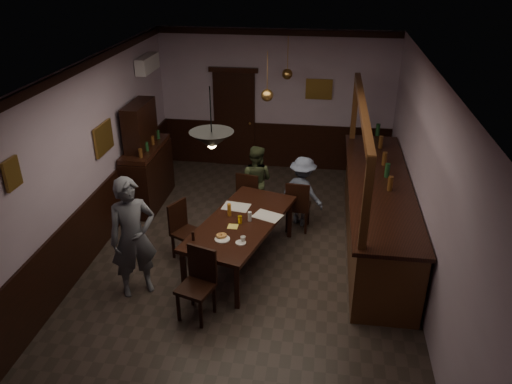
% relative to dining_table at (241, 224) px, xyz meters
% --- Properties ---
extents(room, '(5.01, 8.01, 3.01)m').
position_rel_dining_table_xyz_m(room, '(0.11, -0.11, 0.81)').
color(room, '#2D2621').
rests_on(room, ground).
extents(dining_table, '(1.56, 2.39, 0.75)m').
position_rel_dining_table_xyz_m(dining_table, '(0.00, 0.00, 0.00)').
color(dining_table, black).
rests_on(dining_table, ground).
extents(chair_far_left, '(0.49, 0.49, 0.95)m').
position_rel_dining_table_xyz_m(chair_far_left, '(-0.08, 1.35, -0.17)').
color(chair_far_left, black).
rests_on(chair_far_left, ground).
extents(chair_far_right, '(0.44, 0.44, 0.94)m').
position_rel_dining_table_xyz_m(chair_far_right, '(0.79, 1.10, -0.17)').
color(chair_far_right, black).
rests_on(chair_far_right, ground).
extents(chair_near, '(0.54, 0.54, 0.99)m').
position_rel_dining_table_xyz_m(chair_near, '(-0.36, -1.27, -0.14)').
color(chair_near, black).
rests_on(chair_near, ground).
extents(chair_side, '(0.54, 0.54, 0.93)m').
position_rel_dining_table_xyz_m(chair_side, '(-0.94, 0.07, -0.18)').
color(chair_side, black).
rests_on(chair_side, ground).
extents(person_standing, '(0.78, 0.72, 1.78)m').
position_rel_dining_table_xyz_m(person_standing, '(-1.35, -0.92, 0.21)').
color(person_standing, '#545660').
rests_on(person_standing, ground).
extents(person_seated_left, '(0.73, 0.62, 1.34)m').
position_rel_dining_table_xyz_m(person_seated_left, '(-0.01, 1.61, -0.02)').
color(person_seated_left, '#3A4429').
rests_on(person_seated_left, ground).
extents(person_seated_right, '(0.94, 0.83, 1.27)m').
position_rel_dining_table_xyz_m(person_seated_right, '(0.86, 1.37, -0.05)').
color(person_seated_right, slate).
rests_on(person_seated_right, ground).
extents(newspaper_left, '(0.46, 0.35, 0.01)m').
position_rel_dining_table_xyz_m(newspaper_left, '(-0.15, 0.42, 0.07)').
color(newspaper_left, silver).
rests_on(newspaper_left, dining_table).
extents(newspaper_right, '(0.50, 0.43, 0.01)m').
position_rel_dining_table_xyz_m(newspaper_right, '(0.38, 0.19, 0.07)').
color(newspaper_right, silver).
rests_on(newspaper_right, dining_table).
extents(napkin, '(0.19, 0.19, 0.00)m').
position_rel_dining_table_xyz_m(napkin, '(-0.09, -0.19, 0.07)').
color(napkin, '#E1D153').
rests_on(napkin, dining_table).
extents(saucer, '(0.15, 0.15, 0.01)m').
position_rel_dining_table_xyz_m(saucer, '(0.10, -0.62, 0.07)').
color(saucer, white).
rests_on(saucer, dining_table).
extents(coffee_cup, '(0.10, 0.10, 0.07)m').
position_rel_dining_table_xyz_m(coffee_cup, '(0.13, -0.59, 0.11)').
color(coffee_cup, white).
rests_on(coffee_cup, saucer).
extents(pastry_plate, '(0.22, 0.22, 0.01)m').
position_rel_dining_table_xyz_m(pastry_plate, '(-0.17, -0.57, 0.07)').
color(pastry_plate, white).
rests_on(pastry_plate, dining_table).
extents(pastry_ring_a, '(0.13, 0.13, 0.04)m').
position_rel_dining_table_xyz_m(pastry_ring_a, '(-0.21, -0.53, 0.10)').
color(pastry_ring_a, '#C68C47').
rests_on(pastry_ring_a, pastry_plate).
extents(pastry_ring_b, '(0.13, 0.13, 0.04)m').
position_rel_dining_table_xyz_m(pastry_ring_b, '(-0.18, -0.52, 0.10)').
color(pastry_ring_b, '#C68C47').
rests_on(pastry_ring_b, pastry_plate).
extents(soda_can, '(0.07, 0.07, 0.12)m').
position_rel_dining_table_xyz_m(soda_can, '(-0.00, -0.08, 0.12)').
color(soda_can, yellow).
rests_on(soda_can, dining_table).
extents(beer_glass, '(0.06, 0.06, 0.20)m').
position_rel_dining_table_xyz_m(beer_glass, '(-0.21, 0.13, 0.16)').
color(beer_glass, '#BF721E').
rests_on(beer_glass, dining_table).
extents(water_glass, '(0.06, 0.06, 0.15)m').
position_rel_dining_table_xyz_m(water_glass, '(0.13, 0.01, 0.14)').
color(water_glass, silver).
rests_on(water_glass, dining_table).
extents(pepper_mill, '(0.04, 0.04, 0.14)m').
position_rel_dining_table_xyz_m(pepper_mill, '(-0.58, -0.65, 0.13)').
color(pepper_mill, black).
rests_on(pepper_mill, dining_table).
extents(sideboard, '(0.54, 1.50, 1.98)m').
position_rel_dining_table_xyz_m(sideboard, '(-2.11, 1.76, 0.11)').
color(sideboard, black).
rests_on(sideboard, ground).
extents(bar_counter, '(0.99, 4.25, 2.38)m').
position_rel_dining_table_xyz_m(bar_counter, '(2.10, 0.87, -0.08)').
color(bar_counter, '#431E12').
rests_on(bar_counter, ground).
extents(door_back, '(0.90, 0.06, 2.10)m').
position_rel_dining_table_xyz_m(door_back, '(-0.79, 3.84, 0.36)').
color(door_back, black).
rests_on(door_back, ground).
extents(ac_unit, '(0.20, 0.85, 0.30)m').
position_rel_dining_table_xyz_m(ac_unit, '(-2.27, 2.79, 1.76)').
color(ac_unit, white).
rests_on(ac_unit, ground).
extents(picture_left_small, '(0.04, 0.28, 0.36)m').
position_rel_dining_table_xyz_m(picture_left_small, '(-2.35, -1.71, 1.46)').
color(picture_left_small, olive).
rests_on(picture_left_small, ground).
extents(picture_left_large, '(0.04, 0.62, 0.48)m').
position_rel_dining_table_xyz_m(picture_left_large, '(-2.35, 0.69, 1.01)').
color(picture_left_large, olive).
rests_on(picture_left_large, ground).
extents(picture_back, '(0.55, 0.04, 0.42)m').
position_rel_dining_table_xyz_m(picture_back, '(1.01, 3.85, 1.11)').
color(picture_back, olive).
rests_on(picture_back, ground).
extents(pendant_iron, '(0.56, 0.56, 0.79)m').
position_rel_dining_table_xyz_m(pendant_iron, '(-0.22, -0.77, 1.64)').
color(pendant_iron, black).
rests_on(pendant_iron, ground).
extents(pendant_brass_mid, '(0.20, 0.20, 0.81)m').
position_rel_dining_table_xyz_m(pendant_brass_mid, '(0.21, 1.44, 1.61)').
color(pendant_brass_mid, '#BF8C3F').
rests_on(pendant_brass_mid, ground).
extents(pendant_brass_far, '(0.20, 0.20, 0.81)m').
position_rel_dining_table_xyz_m(pendant_brass_far, '(0.41, 2.96, 1.61)').
color(pendant_brass_far, '#BF8C3F').
rests_on(pendant_brass_far, ground).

